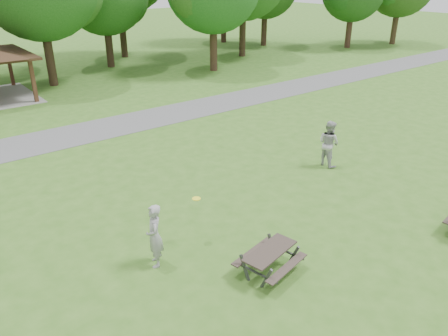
% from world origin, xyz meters
% --- Properties ---
extents(ground, '(160.00, 160.00, 0.00)m').
position_xyz_m(ground, '(0.00, 0.00, 0.00)').
color(ground, '#34621C').
rests_on(ground, ground).
extents(asphalt_path, '(120.00, 3.20, 0.02)m').
position_xyz_m(asphalt_path, '(0.00, 14.00, 0.01)').
color(asphalt_path, '#4F4F52').
rests_on(asphalt_path, ground).
extents(picnic_table_middle, '(1.92, 1.66, 0.73)m').
position_xyz_m(picnic_table_middle, '(-0.49, 0.10, 0.54)').
color(picnic_table_middle, '#2D2520').
rests_on(picnic_table_middle, ground).
extents(frisbee_in_flight, '(0.29, 0.29, 0.02)m').
position_xyz_m(frisbee_in_flight, '(-1.14, 2.57, 1.43)').
color(frisbee_in_flight, yellow).
rests_on(frisbee_in_flight, ground).
extents(frisbee_thrower, '(0.68, 0.80, 1.85)m').
position_xyz_m(frisbee_thrower, '(-2.73, 2.30, 0.93)').
color(frisbee_thrower, gray).
rests_on(frisbee_thrower, ground).
extents(frisbee_catcher, '(0.77, 0.97, 1.94)m').
position_xyz_m(frisbee_catcher, '(6.38, 3.83, 0.97)').
color(frisbee_catcher, '#A7A8AA').
rests_on(frisbee_catcher, ground).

